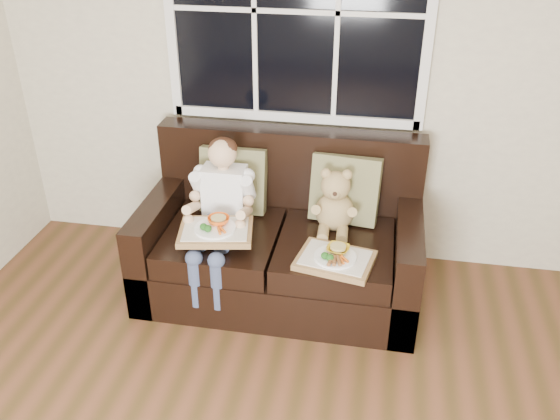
% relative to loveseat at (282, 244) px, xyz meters
% --- Properties ---
extents(room_walls, '(4.52, 5.02, 2.71)m').
position_rel_loveseat_xyz_m(room_walls, '(0.33, -2.02, 1.28)').
color(room_walls, '#B9B099').
rests_on(room_walls, ground).
extents(window_back, '(1.62, 0.04, 1.37)m').
position_rel_loveseat_xyz_m(window_back, '(-0.00, 0.46, 1.34)').
color(window_back, black).
rests_on(window_back, room_walls).
extents(loveseat, '(1.70, 0.92, 0.96)m').
position_rel_loveseat_xyz_m(loveseat, '(0.00, 0.00, 0.00)').
color(loveseat, black).
rests_on(loveseat, ground).
extents(pillow_left, '(0.42, 0.20, 0.43)m').
position_rel_loveseat_xyz_m(pillow_left, '(-0.34, 0.15, 0.35)').
color(pillow_left, olive).
rests_on(pillow_left, loveseat).
extents(pillow_right, '(0.44, 0.24, 0.43)m').
position_rel_loveseat_xyz_m(pillow_right, '(0.37, 0.15, 0.35)').
color(pillow_right, olive).
rests_on(pillow_right, loveseat).
extents(child, '(0.38, 0.59, 0.86)m').
position_rel_loveseat_xyz_m(child, '(-0.35, -0.12, 0.33)').
color(child, white).
rests_on(child, loveseat).
extents(teddy_bear, '(0.25, 0.31, 0.42)m').
position_rel_loveseat_xyz_m(teddy_bear, '(0.32, 0.02, 0.31)').
color(teddy_bear, tan).
rests_on(teddy_bear, loveseat).
extents(tray_left, '(0.47, 0.39, 0.10)m').
position_rel_loveseat_xyz_m(tray_left, '(-0.33, -0.33, 0.27)').
color(tray_left, '#A5814A').
rests_on(tray_left, child).
extents(tray_right, '(0.47, 0.39, 0.10)m').
position_rel_loveseat_xyz_m(tray_right, '(0.37, -0.35, 0.17)').
color(tray_right, '#A5814A').
rests_on(tray_right, loveseat).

